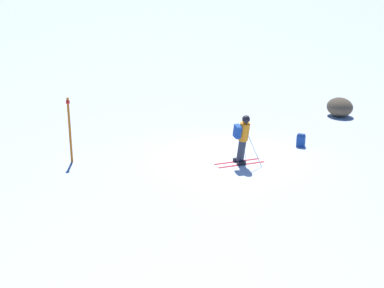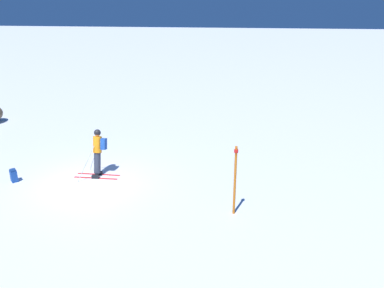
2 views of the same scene
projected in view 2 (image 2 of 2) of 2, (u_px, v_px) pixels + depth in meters
The scene contains 4 objects.
ground_plane at pixel (90, 183), 14.34m from camera, with size 300.00×300.00×0.00m, color white.
skier at pixel (98, 150), 14.82m from camera, with size 1.28×1.80×1.87m.
spare_backpack at pixel (14, 176), 14.41m from camera, with size 0.36×0.37×0.50m.
trail_marker at pixel (235, 178), 11.77m from camera, with size 0.13×0.13×2.32m.
Camera 2 is at (11.80, 6.76, 6.20)m, focal length 35.00 mm.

